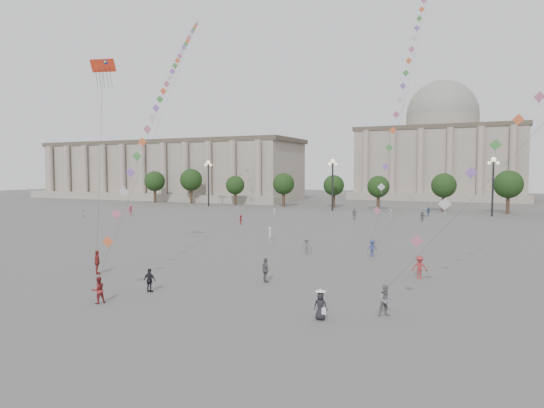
% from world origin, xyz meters
% --- Properties ---
extents(ground, '(360.00, 360.00, 0.00)m').
position_xyz_m(ground, '(0.00, 0.00, 0.00)').
color(ground, '#5C5956').
rests_on(ground, ground).
extents(hall_west, '(84.00, 26.22, 17.20)m').
position_xyz_m(hall_west, '(-75.00, 93.89, 8.43)').
color(hall_west, gray).
rests_on(hall_west, ground).
extents(hall_central, '(48.30, 34.30, 35.50)m').
position_xyz_m(hall_central, '(0.00, 129.22, 14.23)').
color(hall_central, gray).
rests_on(hall_central, ground).
extents(tree_row, '(137.12, 5.12, 8.00)m').
position_xyz_m(tree_row, '(0.00, 78.00, 5.39)').
color(tree_row, '#35261A').
rests_on(tree_row, ground).
extents(lamp_post_far_west, '(2.00, 0.90, 10.65)m').
position_xyz_m(lamp_post_far_west, '(-45.00, 70.00, 7.35)').
color(lamp_post_far_west, '#262628').
rests_on(lamp_post_far_west, ground).
extents(lamp_post_mid_west, '(2.00, 0.90, 10.65)m').
position_xyz_m(lamp_post_mid_west, '(-15.00, 70.00, 7.35)').
color(lamp_post_mid_west, '#262628').
rests_on(lamp_post_mid_west, ground).
extents(lamp_post_mid_east, '(2.00, 0.90, 10.65)m').
position_xyz_m(lamp_post_mid_east, '(15.00, 70.00, 7.35)').
color(lamp_post_mid_east, '#262628').
rests_on(lamp_post_mid_east, ground).
extents(person_crowd_0, '(1.02, 0.58, 1.63)m').
position_xyz_m(person_crowd_0, '(4.61, 64.98, 0.82)').
color(person_crowd_0, '#355578').
rests_on(person_crowd_0, ground).
extents(person_crowd_1, '(0.92, 0.95, 1.55)m').
position_xyz_m(person_crowd_1, '(-49.69, 37.05, 0.77)').
color(person_crowd_1, beige).
rests_on(person_crowd_1, ground).
extents(person_crowd_2, '(1.09, 1.35, 1.83)m').
position_xyz_m(person_crowd_2, '(-45.63, 44.36, 0.91)').
color(person_crowd_2, '#9F2B40').
rests_on(person_crowd_2, ground).
extents(person_crowd_4, '(1.38, 1.53, 1.69)m').
position_xyz_m(person_crowd_4, '(-0.28, 55.96, 0.84)').
color(person_crowd_4, silver).
rests_on(person_crowd_4, ground).
extents(person_crowd_6, '(1.14, 0.77, 1.64)m').
position_xyz_m(person_crowd_6, '(-0.86, 18.09, 0.82)').
color(person_crowd_6, '#5D5D62').
rests_on(person_crowd_6, ground).
extents(person_crowd_8, '(1.25, 0.91, 1.73)m').
position_xyz_m(person_crowd_8, '(10.64, 11.68, 0.86)').
color(person_crowd_8, '#A02B2D').
rests_on(person_crowd_8, ground).
extents(person_crowd_10, '(0.53, 0.64, 1.51)m').
position_xyz_m(person_crowd_10, '(-20.48, 53.33, 0.75)').
color(person_crowd_10, white).
rests_on(person_crowd_10, ground).
extents(person_crowd_12, '(1.35, 1.31, 1.54)m').
position_xyz_m(person_crowd_12, '(4.78, 56.24, 0.77)').
color(person_crowd_12, slate).
rests_on(person_crowd_12, ground).
extents(person_crowd_13, '(0.64, 0.72, 1.65)m').
position_xyz_m(person_crowd_13, '(-7.87, 24.73, 0.82)').
color(person_crowd_13, white).
rests_on(person_crowd_13, ground).
extents(person_crowd_16, '(1.06, 0.47, 1.79)m').
position_xyz_m(person_crowd_16, '(-6.14, 54.47, 0.90)').
color(person_crowd_16, slate).
rests_on(person_crowd_16, ground).
extents(person_crowd_17, '(0.62, 1.00, 1.50)m').
position_xyz_m(person_crowd_17, '(-19.42, 38.87, 0.75)').
color(person_crowd_17, maroon).
rests_on(person_crowd_17, ground).
extents(tourist_0, '(1.14, 1.07, 1.89)m').
position_xyz_m(tourist_0, '(-12.41, 2.66, 0.94)').
color(tourist_0, maroon).
rests_on(tourist_0, ground).
extents(tourist_3, '(1.06, 1.04, 1.79)m').
position_xyz_m(tourist_3, '(0.72, 5.70, 0.90)').
color(tourist_3, '#5A5B5F').
rests_on(tourist_3, ground).
extents(tourist_4, '(0.94, 0.41, 1.59)m').
position_xyz_m(tourist_4, '(-5.02, -0.13, 0.80)').
color(tourist_4, black).
rests_on(tourist_4, ground).
extents(kite_flyer_0, '(0.90, 0.99, 1.64)m').
position_xyz_m(kite_flyer_0, '(-6.04, -3.66, 0.82)').
color(kite_flyer_0, maroon).
rests_on(kite_flyer_0, ground).
extents(kite_flyer_1, '(1.20, 1.14, 1.63)m').
position_xyz_m(kite_flyer_1, '(5.21, 19.59, 0.82)').
color(kite_flyer_1, navy).
rests_on(kite_flyer_1, ground).
extents(kite_flyer_2, '(1.07, 1.02, 1.75)m').
position_xyz_m(kite_flyer_2, '(10.32, 1.16, 0.87)').
color(kite_flyer_2, slate).
rests_on(kite_flyer_2, ground).
extents(hat_person, '(0.78, 0.60, 1.69)m').
position_xyz_m(hat_person, '(7.28, -1.06, 0.82)').
color(hat_person, black).
rests_on(hat_person, ground).
extents(dragon_kite, '(2.50, 2.50, 16.35)m').
position_xyz_m(dragon_kite, '(-15.11, 6.56, 16.27)').
color(dragon_kite, red).
rests_on(dragon_kite, ground).
extents(kite_train_west, '(28.20, 52.27, 69.64)m').
position_xyz_m(kite_train_west, '(-20.74, 24.20, 20.12)').
color(kite_train_west, '#3F3F3F').
rests_on(kite_train_west, ground).
extents(kite_train_mid, '(2.28, 36.82, 58.36)m').
position_xyz_m(kite_train_mid, '(6.03, 39.28, 26.07)').
color(kite_train_mid, '#3F3F3F').
rests_on(kite_train_mid, ground).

